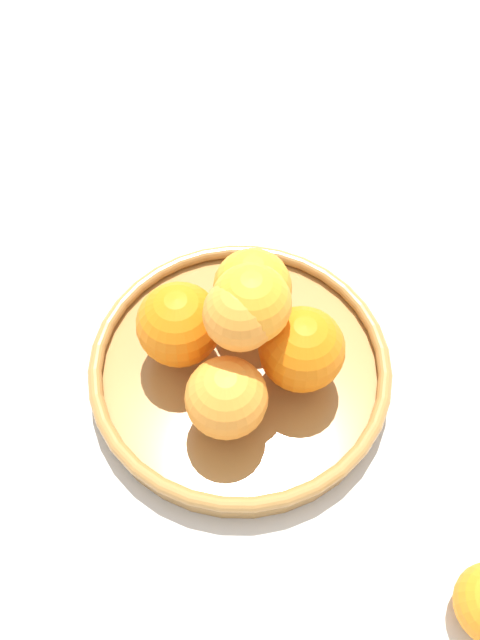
# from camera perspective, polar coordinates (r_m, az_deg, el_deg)

# --- Properties ---
(ground_plane) EXTENTS (4.00, 4.00, 0.00)m
(ground_plane) POSITION_cam_1_polar(r_m,az_deg,el_deg) (0.66, 0.00, -5.12)
(ground_plane) COLOR beige
(fruit_bowl) EXTENTS (0.31, 0.31, 0.04)m
(fruit_bowl) POSITION_cam_1_polar(r_m,az_deg,el_deg) (0.64, 0.00, -4.33)
(fruit_bowl) COLOR #A57238
(fruit_bowl) RESTS_ON ground_plane
(orange_pile) EXTENTS (0.20, 0.20, 0.14)m
(orange_pile) POSITION_cam_1_polar(r_m,az_deg,el_deg) (0.58, 0.13, -0.85)
(orange_pile) COLOR orange
(orange_pile) RESTS_ON fruit_bowl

